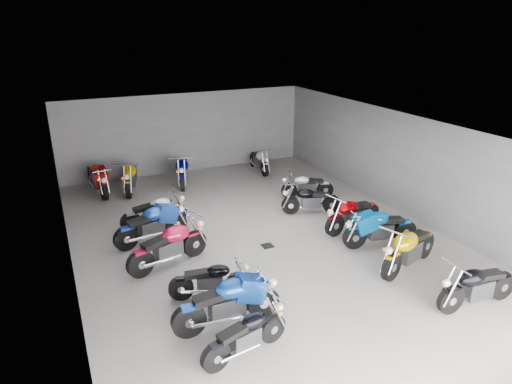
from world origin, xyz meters
TOP-DOWN VIEW (x-y plane):
  - ground at (0.00, 0.00)m, footprint 14.00×14.00m
  - wall_back at (0.00, 7.00)m, footprint 10.00×0.10m
  - wall_left at (-5.00, 0.00)m, footprint 0.10×14.00m
  - wall_right at (5.00, 0.00)m, footprint 0.10×14.00m
  - ceiling at (0.00, 0.00)m, footprint 10.00×14.00m
  - drain_grate at (0.00, -0.50)m, footprint 0.32×0.32m
  - motorcycle_left_a at (-2.29, -4.27)m, footprint 1.86×0.56m
  - motorcycle_left_b at (-2.27, -3.33)m, footprint 2.30×0.46m
  - motorcycle_left_c at (-2.25, -2.19)m, footprint 1.81×0.63m
  - motorcycle_left_d at (-2.72, -0.40)m, footprint 2.23×0.83m
  - motorcycle_left_e at (-2.80, 1.11)m, footprint 2.19×0.71m
  - motorcycle_left_f at (-2.51, 2.06)m, footprint 2.05×0.45m
  - motorcycle_right_a at (2.86, -4.94)m, footprint 2.10×0.44m
  - motorcycle_right_b at (2.65, -3.07)m, footprint 2.26×0.89m
  - motorcycle_right_c at (2.82, -1.74)m, footprint 2.19×0.58m
  - motorcycle_right_d at (2.75, -0.61)m, footprint 2.12×0.56m
  - motorcycle_right_e at (2.27, 0.99)m, footprint 1.84×0.82m
  - motorcycle_right_f at (2.89, 2.25)m, footprint 1.79×0.75m
  - motorcycle_back_a at (-3.70, 5.78)m, footprint 0.54×2.37m
  - motorcycle_back_b at (-2.57, 5.54)m, footprint 0.81×2.23m
  - motorcycle_back_c at (-0.66, 5.44)m, footprint 0.86×2.24m
  - motorcycle_back_e at (2.64, 5.64)m, footprint 0.43×1.97m

SIDE VIEW (x-z plane):
  - ground at x=0.00m, z-range 0.00..0.00m
  - drain_grate at x=0.00m, z-range 0.00..0.01m
  - motorcycle_left_c at x=-2.25m, z-range 0.04..0.85m
  - motorcycle_right_f at x=2.89m, z-range 0.04..0.85m
  - motorcycle_left_a at x=-2.29m, z-range 0.04..0.87m
  - motorcycle_right_e at x=2.27m, z-range 0.04..0.89m
  - motorcycle_back_e at x=2.64m, z-range 0.04..0.91m
  - motorcycle_left_f at x=-2.51m, z-range 0.04..0.94m
  - motorcycle_right_a at x=2.86m, z-range 0.04..0.97m
  - motorcycle_right_d at x=2.75m, z-range 0.04..0.98m
  - motorcycle_right_c at x=2.82m, z-range 0.04..1.01m
  - motorcycle_left_e at x=-2.80m, z-range 0.04..1.02m
  - motorcycle_back_b at x=-2.57m, z-range 0.05..1.05m
  - motorcycle_left_d at x=-2.72m, z-range 0.05..1.05m
  - motorcycle_left_b at x=-2.27m, z-range 0.05..1.06m
  - motorcycle_back_c at x=-0.66m, z-range 0.05..1.06m
  - motorcycle_right_b at x=2.65m, z-range 0.05..1.07m
  - motorcycle_back_a at x=-3.70m, z-range 0.05..1.09m
  - wall_back at x=0.00m, z-range 0.00..3.20m
  - wall_left at x=-5.00m, z-range 0.00..3.20m
  - wall_right at x=5.00m, z-range 0.00..3.20m
  - ceiling at x=0.00m, z-range 3.20..3.24m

